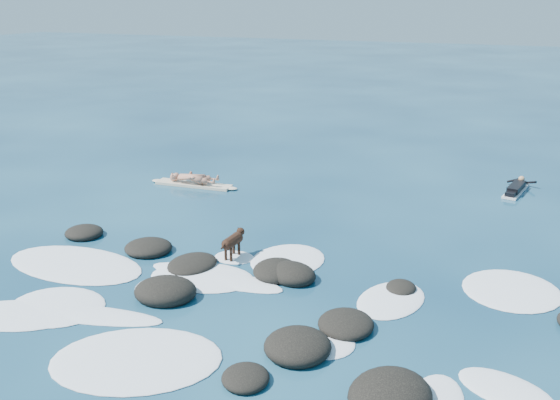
% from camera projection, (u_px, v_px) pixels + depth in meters
% --- Properties ---
extents(ground, '(160.00, 160.00, 0.00)m').
position_uv_depth(ground, '(282.00, 294.00, 14.67)').
color(ground, '#0A2642').
rests_on(ground, ground).
extents(reef_rocks, '(14.25, 7.23, 0.62)m').
position_uv_depth(reef_rocks, '(256.00, 312.00, 13.60)').
color(reef_rocks, black).
rests_on(reef_rocks, ground).
extents(breaking_foam, '(13.92, 8.92, 0.12)m').
position_uv_depth(breaking_foam, '(209.00, 300.00, 14.36)').
color(breaking_foam, white).
rests_on(breaking_foam, ground).
extents(standing_surfer_rig, '(3.46, 0.77, 1.97)m').
position_uv_depth(standing_surfer_rig, '(193.00, 166.00, 22.67)').
color(standing_surfer_rig, beige).
rests_on(standing_surfer_rig, ground).
extents(paddling_surfer_rig, '(1.10, 2.37, 0.41)m').
position_uv_depth(paddling_surfer_rig, '(516.00, 188.00, 22.16)').
color(paddling_surfer_rig, silver).
rests_on(paddling_surfer_rig, ground).
extents(dog, '(0.35, 1.22, 0.77)m').
position_uv_depth(dog, '(233.00, 241.00, 16.49)').
color(dog, black).
rests_on(dog, ground).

